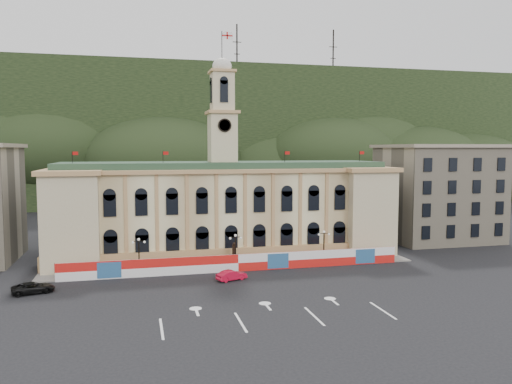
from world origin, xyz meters
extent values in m
plane|color=black|center=(0.00, 0.00, 0.00)|extent=(260.00, 260.00, 0.00)
cube|color=black|center=(0.00, 130.00, 22.00)|extent=(230.00, 70.00, 44.00)
cube|color=#595651|center=(35.00, 110.00, 30.00)|extent=(22.00, 8.00, 14.00)
cube|color=#595651|center=(-48.00, 108.00, 26.00)|extent=(16.00, 7.00, 10.00)
cylinder|color=black|center=(20.00, 115.00, 50.00)|extent=(0.50, 0.50, 20.00)
cylinder|color=black|center=(55.00, 115.00, 50.00)|extent=(0.50, 0.50, 20.00)
cube|color=beige|center=(0.00, 28.00, 7.00)|extent=(55.00, 15.00, 14.00)
cube|color=tan|center=(0.00, 20.20, 1.20)|extent=(56.00, 0.80, 2.40)
cube|color=tan|center=(0.00, 28.00, 14.30)|extent=(56.20, 16.20, 0.60)
cube|color=#29452F|center=(0.00, 28.00, 15.00)|extent=(53.00, 13.00, 1.20)
cube|color=beige|center=(-23.50, 27.00, 7.00)|extent=(8.00, 17.00, 14.00)
cube|color=beige|center=(23.50, 27.00, 7.00)|extent=(8.00, 17.00, 14.00)
cube|color=beige|center=(0.00, 28.00, 19.60)|extent=(4.40, 4.40, 8.00)
cube|color=tan|center=(0.00, 28.00, 23.80)|extent=(5.20, 5.20, 0.50)
cube|color=beige|center=(0.00, 28.00, 27.10)|extent=(3.60, 3.60, 6.50)
cube|color=tan|center=(0.00, 28.00, 30.50)|extent=(4.20, 4.20, 0.40)
cylinder|color=black|center=(0.00, 25.70, 21.60)|extent=(2.20, 0.20, 2.20)
ellipsoid|color=beige|center=(0.00, 28.00, 31.40)|extent=(3.20, 3.20, 2.72)
cylinder|color=black|center=(0.00, 28.00, 34.60)|extent=(0.12, 0.12, 5.00)
cube|color=white|center=(0.90, 28.00, 36.40)|extent=(1.80, 0.04, 1.20)
cube|color=#B40E0B|center=(0.90, 27.97, 36.40)|extent=(1.80, 0.02, 0.22)
cube|color=#B40E0B|center=(0.90, 27.97, 36.40)|extent=(0.22, 0.02, 1.20)
cube|color=#B8A98E|center=(43.00, 31.00, 9.00)|extent=(20.00, 16.00, 18.00)
cube|color=gray|center=(43.00, 31.00, 18.30)|extent=(21.00, 17.00, 0.60)
cube|color=red|center=(0.00, 15.00, 1.25)|extent=(50.00, 0.25, 2.50)
cube|color=#285787|center=(-18.00, 14.86, 1.25)|extent=(3.20, 0.05, 2.20)
cube|color=#285787|center=(6.00, 14.86, 1.25)|extent=(3.20, 0.05, 2.20)
cube|color=#285787|center=(20.00, 14.86, 1.25)|extent=(3.20, 0.05, 2.20)
cube|color=slate|center=(0.00, 17.75, 0.08)|extent=(56.00, 5.50, 0.16)
cube|color=#595651|center=(0.00, 18.00, 0.90)|extent=(1.40, 1.40, 1.80)
cylinder|color=black|center=(0.00, 18.00, 2.60)|extent=(0.60, 0.60, 1.60)
sphere|color=black|center=(0.00, 18.00, 3.50)|extent=(0.44, 0.44, 0.44)
cylinder|color=black|center=(-14.00, 17.00, 0.15)|extent=(0.44, 0.44, 0.30)
cylinder|color=black|center=(-14.00, 17.00, 2.40)|extent=(0.18, 0.18, 4.80)
cube|color=black|center=(-14.00, 17.00, 4.70)|extent=(1.60, 0.08, 0.08)
sphere|color=silver|center=(-14.80, 17.00, 4.55)|extent=(0.36, 0.36, 0.36)
sphere|color=silver|center=(-13.20, 17.00, 4.55)|extent=(0.36, 0.36, 0.36)
sphere|color=silver|center=(-14.00, 17.00, 4.95)|extent=(0.40, 0.40, 0.40)
cylinder|color=black|center=(0.00, 17.00, 0.15)|extent=(0.44, 0.44, 0.30)
cylinder|color=black|center=(0.00, 17.00, 2.40)|extent=(0.18, 0.18, 4.80)
cube|color=black|center=(0.00, 17.00, 4.70)|extent=(1.60, 0.08, 0.08)
sphere|color=silver|center=(-0.80, 17.00, 4.55)|extent=(0.36, 0.36, 0.36)
sphere|color=silver|center=(0.80, 17.00, 4.55)|extent=(0.36, 0.36, 0.36)
sphere|color=silver|center=(0.00, 17.00, 4.95)|extent=(0.40, 0.40, 0.40)
cylinder|color=black|center=(14.00, 17.00, 0.15)|extent=(0.44, 0.44, 0.30)
cylinder|color=black|center=(14.00, 17.00, 2.40)|extent=(0.18, 0.18, 4.80)
cube|color=black|center=(14.00, 17.00, 4.70)|extent=(1.60, 0.08, 0.08)
sphere|color=silver|center=(13.20, 17.00, 4.55)|extent=(0.36, 0.36, 0.36)
sphere|color=silver|center=(14.80, 17.00, 4.55)|extent=(0.36, 0.36, 0.36)
sphere|color=silver|center=(14.00, 17.00, 4.95)|extent=(0.40, 0.40, 0.40)
imported|color=red|center=(-1.84, 10.38, 0.70)|extent=(4.23, 5.18, 1.39)
imported|color=black|center=(-26.77, 10.07, 0.70)|extent=(4.83, 6.18, 1.39)
camera|label=1|loc=(-14.11, -54.85, 17.76)|focal=35.00mm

